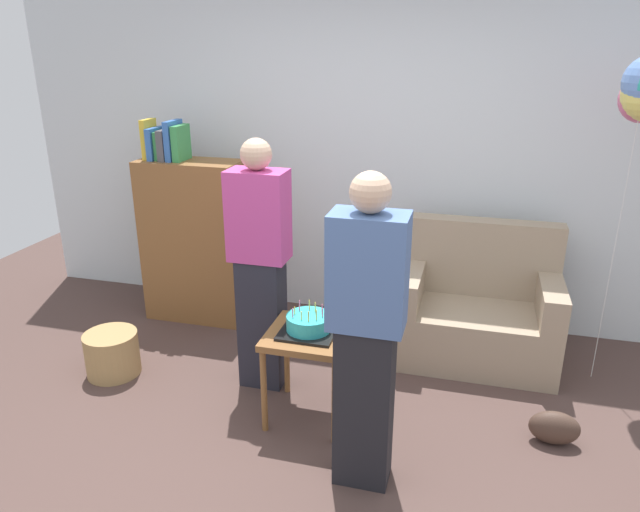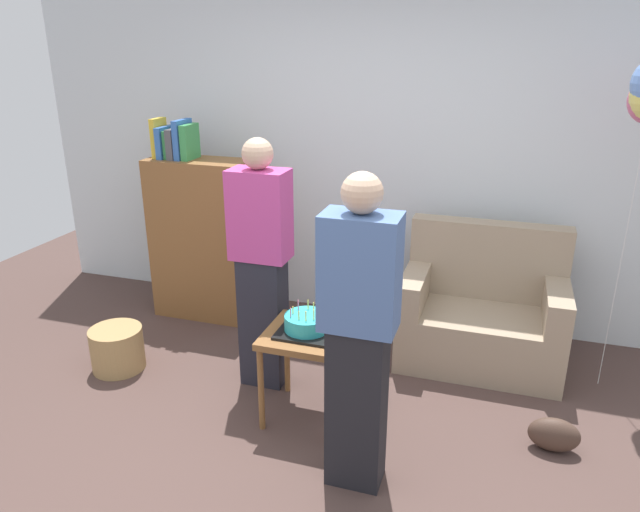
{
  "view_description": "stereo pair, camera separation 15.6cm",
  "coord_description": "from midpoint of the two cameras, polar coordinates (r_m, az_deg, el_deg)",
  "views": [
    {
      "loc": [
        0.76,
        -2.46,
        2.16
      ],
      "look_at": [
        -0.1,
        0.71,
        0.95
      ],
      "focal_mm": 32.92,
      "sensor_mm": 36.0,
      "label": 1
    },
    {
      "loc": [
        0.91,
        -2.41,
        2.16
      ],
      "look_at": [
        -0.1,
        0.71,
        0.95
      ],
      "focal_mm": 32.92,
      "sensor_mm": 36.0,
      "label": 2
    }
  ],
  "objects": [
    {
      "name": "couch",
      "position": [
        4.33,
        13.98,
        -5.28
      ],
      "size": [
        1.1,
        0.7,
        0.96
      ],
      "color": "gray",
      "rests_on": "ground_plane"
    },
    {
      "name": "person_holding_cake",
      "position": [
        2.83,
        2.93,
        -7.73
      ],
      "size": [
        0.36,
        0.22,
        1.63
      ],
      "rotation": [
        0.0,
        0.0,
        2.97
      ],
      "color": "black",
      "rests_on": "ground_plane"
    },
    {
      "name": "person_blowing_candles",
      "position": [
        3.7,
        -7.04,
        -0.98
      ],
      "size": [
        0.36,
        0.22,
        1.63
      ],
      "rotation": [
        0.0,
        0.0,
        0.23
      ],
      "color": "#23232D",
      "rests_on": "ground_plane"
    },
    {
      "name": "ground_plane",
      "position": [
        3.36,
        -3.08,
        -19.81
      ],
      "size": [
        8.0,
        8.0,
        0.0
      ],
      "primitive_type": "plane",
      "color": "#4C3833"
    },
    {
      "name": "handbag",
      "position": [
        3.67,
        20.66,
        -15.37
      ],
      "size": [
        0.28,
        0.14,
        0.2
      ],
      "primitive_type": "ellipsoid",
      "color": "#473328",
      "rests_on": "ground_plane"
    },
    {
      "name": "wall_back",
      "position": [
        4.63,
        4.61,
        10.09
      ],
      "size": [
        6.0,
        0.1,
        2.7
      ],
      "primitive_type": "cube",
      "color": "silver",
      "rests_on": "ground_plane"
    },
    {
      "name": "side_table",
      "position": [
        3.47,
        -2.39,
        -8.64
      ],
      "size": [
        0.48,
        0.48,
        0.57
      ],
      "color": "brown",
      "rests_on": "ground_plane"
    },
    {
      "name": "birthday_cake",
      "position": [
        3.41,
        -2.43,
        -6.65
      ],
      "size": [
        0.32,
        0.32,
        0.17
      ],
      "color": "black",
      "rests_on": "side_table"
    },
    {
      "name": "wicker_basket",
      "position": [
        4.33,
        -20.54,
        -8.88
      ],
      "size": [
        0.36,
        0.36,
        0.3
      ],
      "primitive_type": "cylinder",
      "color": "#A88451",
      "rests_on": "ground_plane"
    },
    {
      "name": "bookshelf",
      "position": [
        4.8,
        -13.1,
        1.75
      ],
      "size": [
        0.8,
        0.36,
        1.6
      ],
      "color": "brown",
      "rests_on": "ground_plane"
    }
  ]
}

